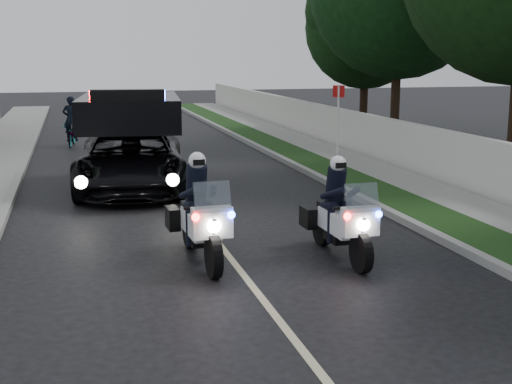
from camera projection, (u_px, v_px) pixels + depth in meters
ground at (309, 360)px, 8.12m from camera, size 120.00×120.00×0.00m
curb_right at (332, 184)px, 18.61m from camera, size 0.20×60.00×0.15m
grass_verge at (357, 183)px, 18.78m from camera, size 1.20×60.00×0.16m
sidewalk_right at (401, 180)px, 19.11m from camera, size 1.40×60.00×0.16m
property_wall at (435, 155)px, 19.22m from camera, size 0.22×60.00×1.50m
curb_left at (10, 200)px, 16.57m from camera, size 0.20×60.00×0.15m
lane_marking at (181, 194)px, 17.60m from camera, size 0.12×50.00×0.01m
police_moto_left at (201, 261)px, 11.96m from camera, size 0.87×2.25×1.88m
police_moto_right at (339, 257)px, 12.18m from camera, size 0.78×2.12×1.79m
police_suv at (132, 189)px, 18.29m from camera, size 3.30×6.10×2.85m
bicycle at (73, 146)px, 26.72m from camera, size 0.75×1.68×0.85m
cyclist at (73, 146)px, 26.72m from camera, size 0.63×0.43×1.72m
sign_post at (337, 159)px, 23.40m from camera, size 0.52×0.52×2.56m
tree_right_c at (511, 173)px, 20.75m from camera, size 7.91×7.91×11.90m
tree_right_d at (394, 143)px, 27.77m from camera, size 9.11×9.11×11.55m
tree_right_e at (363, 132)px, 31.67m from camera, size 5.86×5.86×8.97m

